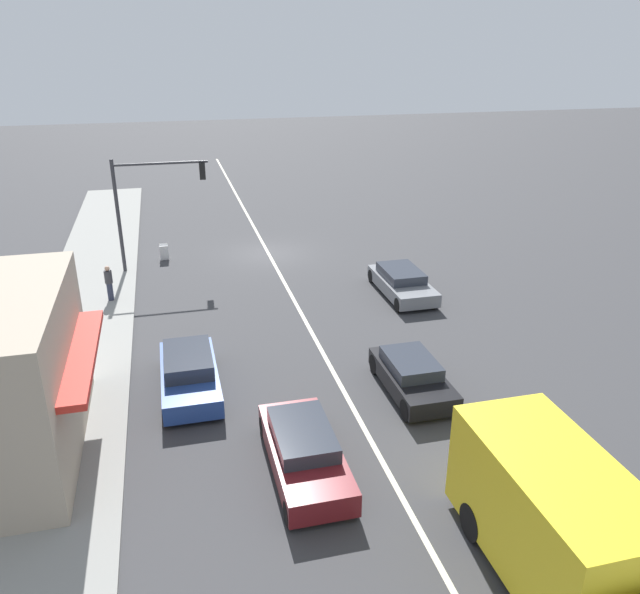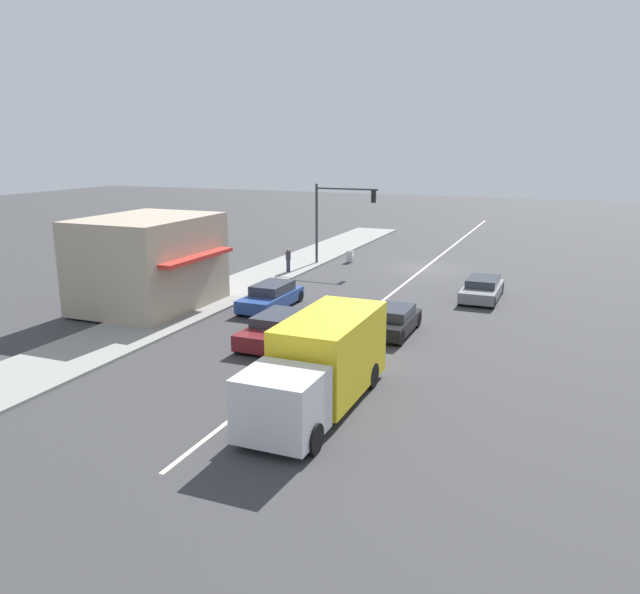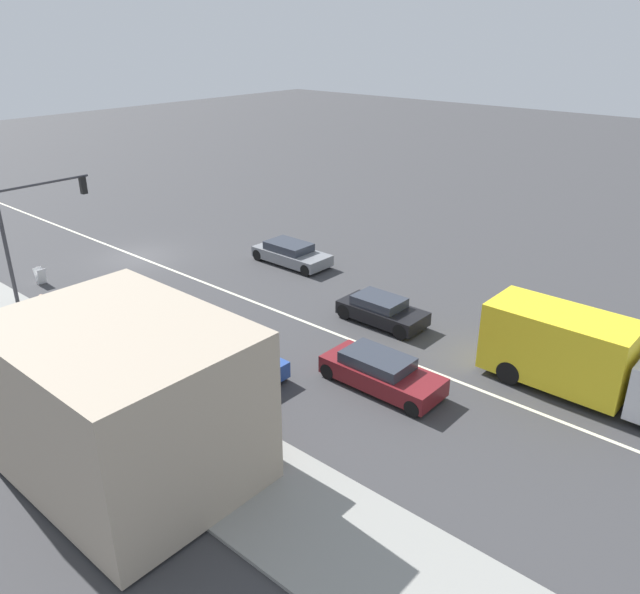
% 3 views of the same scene
% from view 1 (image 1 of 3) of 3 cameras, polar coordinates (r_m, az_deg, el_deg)
% --- Properties ---
extents(ground_plane, '(160.00, 160.00, 0.00)m').
position_cam_1_polar(ground_plane, '(18.86, 4.79, -13.18)').
color(ground_plane, '#38383A').
extents(sidewalk_right, '(4.00, 73.00, 0.12)m').
position_cam_1_polar(sidewalk_right, '(18.10, -24.10, -16.94)').
color(sidewalk_right, gray).
rests_on(sidewalk_right, ground).
extents(lane_marking_center, '(0.16, 60.00, 0.01)m').
position_cam_1_polar(lane_marking_center, '(34.62, -4.74, 4.00)').
color(lane_marking_center, beige).
rests_on(lane_marking_center, ground).
extents(traffic_signal_main, '(4.59, 0.34, 5.60)m').
position_cam_1_polar(traffic_signal_main, '(31.94, -15.59, 8.93)').
color(traffic_signal_main, '#333338').
rests_on(traffic_signal_main, sidewalk_right).
extents(pedestrian, '(0.34, 0.34, 1.61)m').
position_cam_1_polar(pedestrian, '(29.24, -18.73, 1.28)').
color(pedestrian, '#282D42').
rests_on(pedestrian, sidewalk_right).
extents(warning_aframe_sign, '(0.45, 0.53, 0.84)m').
position_cam_1_polar(warning_aframe_sign, '(34.39, -14.06, 4.00)').
color(warning_aframe_sign, silver).
rests_on(warning_aframe_sign, ground).
extents(delivery_truck, '(2.44, 7.50, 2.87)m').
position_cam_1_polar(delivery_truck, '(14.57, 22.36, -20.38)').
color(delivery_truck, silver).
rests_on(delivery_truck, ground).
extents(sedan_maroon, '(1.83, 4.57, 1.26)m').
position_cam_1_polar(sedan_maroon, '(17.47, -1.45, -13.90)').
color(sedan_maroon, maroon).
rests_on(sedan_maroon, ground).
extents(coupe_blue, '(1.86, 4.52, 1.31)m').
position_cam_1_polar(coupe_blue, '(21.47, -11.87, -6.82)').
color(coupe_blue, '#284793').
rests_on(coupe_blue, ground).
extents(suv_black, '(1.77, 3.96, 1.20)m').
position_cam_1_polar(suv_black, '(21.16, 8.40, -7.14)').
color(suv_black, black).
rests_on(suv_black, ground).
extents(suv_grey, '(1.92, 4.48, 1.19)m').
position_cam_1_polar(suv_grey, '(29.00, 7.50, 1.34)').
color(suv_grey, slate).
rests_on(suv_grey, ground).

